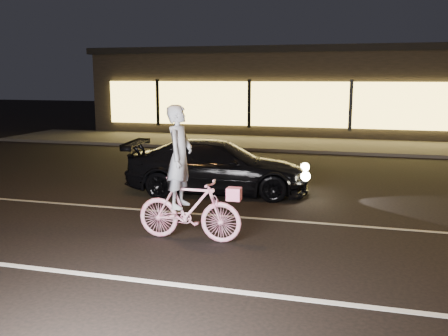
% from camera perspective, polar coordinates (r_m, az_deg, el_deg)
% --- Properties ---
extents(ground, '(90.00, 90.00, 0.00)m').
position_cam_1_polar(ground, '(8.10, 11.18, -10.28)').
color(ground, black).
rests_on(ground, ground).
extents(lane_stripe_near, '(60.00, 0.12, 0.01)m').
position_cam_1_polar(lane_stripe_near, '(6.71, 10.16, -14.69)').
color(lane_stripe_near, silver).
rests_on(lane_stripe_near, ground).
extents(lane_stripe_far, '(60.00, 0.10, 0.01)m').
position_cam_1_polar(lane_stripe_far, '(9.99, 12.08, -6.27)').
color(lane_stripe_far, gray).
rests_on(lane_stripe_far, ground).
extents(sidewalk, '(30.00, 4.00, 0.12)m').
position_cam_1_polar(sidewalk, '(20.76, 13.97, 2.44)').
color(sidewalk, '#383533').
rests_on(sidewalk, ground).
extents(storefront, '(25.40, 8.42, 4.20)m').
position_cam_1_polar(storefront, '(26.55, 14.55, 8.62)').
color(storefront, black).
rests_on(storefront, ground).
extents(cyclist, '(1.88, 0.65, 2.37)m').
position_cam_1_polar(cyclist, '(8.67, -4.30, -2.90)').
color(cyclist, '#E93D7D').
rests_on(cyclist, ground).
extents(sedan, '(4.65, 2.34, 1.29)m').
position_cam_1_polar(sedan, '(12.23, -0.73, 0.12)').
color(sedan, black).
rests_on(sedan, ground).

